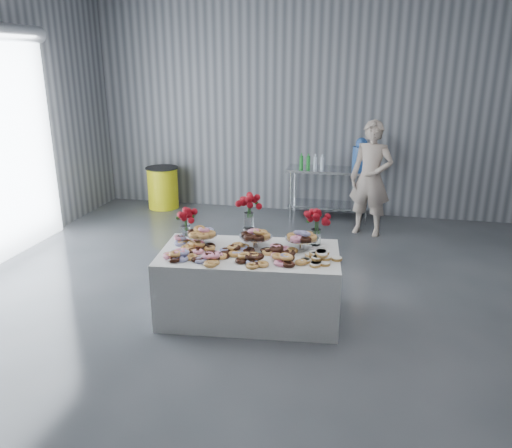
{
  "coord_description": "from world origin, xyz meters",
  "views": [
    {
      "loc": [
        0.96,
        -4.5,
        2.69
      ],
      "look_at": [
        -0.2,
        0.68,
        0.95
      ],
      "focal_mm": 35.0,
      "sensor_mm": 36.0,
      "label": 1
    }
  ],
  "objects_px": {
    "prep_table": "(330,184)",
    "trash_barrel": "(163,188)",
    "person": "(371,179)",
    "water_jug": "(361,156)",
    "display_table": "(250,284)"
  },
  "relations": [
    {
      "from": "person",
      "to": "prep_table",
      "type": "bearing_deg",
      "value": 151.22
    },
    {
      "from": "person",
      "to": "trash_barrel",
      "type": "relative_size",
      "value": 2.33
    },
    {
      "from": "water_jug",
      "to": "prep_table",
      "type": "bearing_deg",
      "value": 180.0
    },
    {
      "from": "prep_table",
      "to": "person",
      "type": "distance_m",
      "value": 1.02
    },
    {
      "from": "person",
      "to": "display_table",
      "type": "bearing_deg",
      "value": -95.48
    },
    {
      "from": "prep_table",
      "to": "person",
      "type": "bearing_deg",
      "value": -45.2
    },
    {
      "from": "prep_table",
      "to": "water_jug",
      "type": "height_order",
      "value": "water_jug"
    },
    {
      "from": "water_jug",
      "to": "trash_barrel",
      "type": "distance_m",
      "value": 3.72
    },
    {
      "from": "display_table",
      "to": "trash_barrel",
      "type": "bearing_deg",
      "value": 124.32
    },
    {
      "from": "water_jug",
      "to": "display_table",
      "type": "bearing_deg",
      "value": -105.58
    },
    {
      "from": "water_jug",
      "to": "person",
      "type": "bearing_deg",
      "value": -74.84
    },
    {
      "from": "display_table",
      "to": "person",
      "type": "distance_m",
      "value": 3.38
    },
    {
      "from": "display_table",
      "to": "person",
      "type": "relative_size",
      "value": 1.04
    },
    {
      "from": "prep_table",
      "to": "trash_barrel",
      "type": "height_order",
      "value": "prep_table"
    },
    {
      "from": "display_table",
      "to": "trash_barrel",
      "type": "distance_m",
      "value": 4.58
    }
  ]
}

